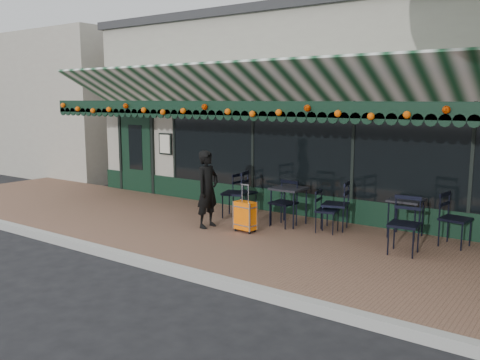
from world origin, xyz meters
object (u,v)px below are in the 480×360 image
Objects in this scene: woman at (208,189)px; cafe_table_b at (289,191)px; chair_b_right at (327,211)px; suitcase at (245,216)px; chair_b_front at (283,203)px; chair_b_left at (235,194)px; cafe_table_a at (406,203)px; chair_solo at (245,193)px; chair_a_front at (404,225)px; chair_a_right at (455,220)px; chair_a_left at (335,205)px.

woman is 1.61m from cafe_table_b.
cafe_table_b is at bearing 75.85° from chair_b_right.
chair_b_front is (0.36, 0.80, 0.15)m from suitcase.
chair_b_left is 2.15m from chair_b_right.
cafe_table_a is 2.30m from chair_b_front.
chair_b_left reaches higher than chair_solo.
woman is 1.74× the size of chair_solo.
chair_a_front reaches higher than suitcase.
chair_b_left is (-4.33, -0.41, 0.04)m from chair_a_right.
woman is at bearing -177.35° from chair_a_front.
chair_a_front is at bearing -13.56° from cafe_table_b.
woman reaches higher than cafe_table_a.
chair_solo is (-0.97, 1.36, 0.13)m from suitcase.
chair_b_right is (2.08, 1.00, -0.35)m from woman.
cafe_table_a is at bearing 88.41° from chair_a_left.
cafe_table_a is (2.58, 1.40, 0.33)m from suitcase.
chair_b_left is (-2.18, -0.27, 0.03)m from chair_a_left.
chair_b_front reaches higher than suitcase.
chair_a_front reaches higher than cafe_table_b.
suitcase is 1.20× the size of cafe_table_b.
chair_a_front reaches higher than chair_a_right.
chair_a_right is 1.09m from chair_a_front.
woman is at bearing 116.68° from chair_a_right.
woman is 4.50m from chair_a_right.
cafe_table_a is 1.30m from chair_a_left.
chair_solo is at bearing 69.06° from chair_b_right.
chair_solo is at bearing -179.37° from cafe_table_a.
chair_a_front is at bearing 50.74° from chair_a_left.
chair_a_front is 3.97m from chair_solo.
cafe_table_b is 0.81× the size of chair_a_right.
cafe_table_b is at bearing 85.92° from chair_b_front.
woman is 1.53m from chair_solo.
chair_b_front is (-0.94, -0.36, -0.02)m from chair_a_left.
chair_solo is (-3.84, 1.00, -0.04)m from chair_a_front.
suitcase reaches higher than cafe_table_b.
suitcase is 1.12× the size of chair_b_right.
chair_b_right is at bearing -64.19° from woman.
cafe_table_a is 3.49m from chair_b_left.
chair_a_front reaches higher than cafe_table_a.
chair_a_right is 1.07× the size of chair_solo.
suitcase is at bearing 118.78° from chair_a_right.
suitcase reaches higher than cafe_table_a.
woman is 3.71m from cafe_table_a.
chair_a_right is 2.22m from chair_b_right.
chair_b_right is (-0.03, -0.28, -0.07)m from chair_a_left.
chair_b_left is at bearing 139.68° from suitcase.
chair_b_left is at bearing -178.32° from chair_b_front.
chair_a_right is at bearing 25.22° from suitcase.
chair_a_left is 1.01m from chair_b_front.
chair_solo is at bearing 162.49° from chair_b_front.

